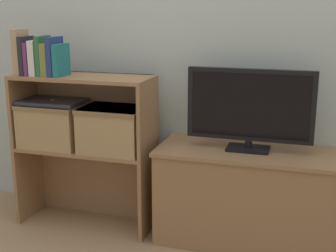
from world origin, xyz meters
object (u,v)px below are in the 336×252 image
(book_navy, at_px, (55,57))
(book_teal, at_px, (61,60))
(book_charcoal, at_px, (27,56))
(storage_basket_right, at_px, (114,127))
(tv, at_px, (250,107))
(tv_stand, at_px, (246,196))
(book_olive, at_px, (49,59))
(laptop, at_px, (53,102))
(book_ivory, at_px, (37,58))
(book_plum, at_px, (32,59))
(book_forest, at_px, (43,56))
(book_tan, at_px, (21,52))
(storage_basket_left, at_px, (54,123))

(book_navy, distance_m, book_teal, 0.04)
(book_charcoal, bearing_deg, storage_basket_right, 4.35)
(tv, xyz_separation_m, book_navy, (-1.06, -0.10, 0.24))
(tv_stand, bearing_deg, storage_basket_right, -174.92)
(tv_stand, relative_size, book_navy, 4.49)
(tv, distance_m, book_olive, 1.12)
(laptop, bearing_deg, book_charcoal, -162.60)
(book_ivory, distance_m, book_olive, 0.07)
(book_plum, relative_size, book_olive, 1.01)
(book_navy, height_order, book_teal, book_navy)
(book_forest, distance_m, book_navy, 0.07)
(book_tan, distance_m, book_charcoal, 0.04)
(book_plum, height_order, book_olive, book_plum)
(book_ivory, bearing_deg, storage_basket_left, 34.64)
(book_tan, xyz_separation_m, book_plum, (0.07, 0.00, -0.04))
(book_charcoal, distance_m, book_olive, 0.14)
(book_ivory, xyz_separation_m, book_navy, (0.11, 0.00, 0.01))
(book_charcoal, height_order, book_plum, book_charcoal)
(book_charcoal, relative_size, storage_basket_right, 0.60)
(book_navy, distance_m, storage_basket_left, 0.39)
(book_forest, distance_m, storage_basket_right, 0.55)
(book_forest, relative_size, laptop, 0.61)
(laptop, bearing_deg, tv_stand, 3.37)
(tv_stand, bearing_deg, book_tan, -175.35)
(tv_stand, height_order, storage_basket_left, storage_basket_left)
(tv_stand, relative_size, book_teal, 5.42)
(book_charcoal, relative_size, book_ivory, 1.10)
(book_charcoal, relative_size, book_forest, 0.98)
(book_tan, height_order, book_charcoal, book_tan)
(book_forest, height_order, book_olive, book_forest)
(book_forest, bearing_deg, storage_basket_right, 5.51)
(book_ivory, bearing_deg, laptop, 34.64)
(book_navy, distance_m, storage_basket_right, 0.50)
(laptop, bearing_deg, book_olive, -64.69)
(book_ivory, xyz_separation_m, book_forest, (0.04, 0.00, 0.01))
(book_plum, height_order, book_ivory, book_ivory)
(book_charcoal, bearing_deg, book_navy, 0.00)
(book_tan, relative_size, book_ivory, 1.30)
(book_plum, distance_m, book_navy, 0.15)
(storage_basket_left, bearing_deg, book_charcoal, -162.60)
(book_navy, bearing_deg, tv_stand, 5.58)
(book_teal, xyz_separation_m, laptop, (-0.09, 0.04, -0.24))
(book_teal, bearing_deg, book_forest, 180.00)
(tv_stand, distance_m, book_olive, 1.31)
(storage_basket_right, bearing_deg, storage_basket_left, 180.00)
(book_tan, xyz_separation_m, book_navy, (0.21, 0.00, -0.02))
(book_charcoal, xyz_separation_m, book_ivory, (0.07, 0.00, -0.01))
(book_olive, xyz_separation_m, book_teal, (0.07, 0.00, -0.00))
(book_ivory, xyz_separation_m, book_teal, (0.15, 0.00, -0.01))
(book_tan, height_order, book_forest, book_tan)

